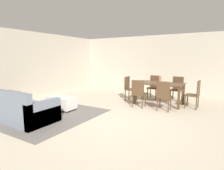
{
  "coord_description": "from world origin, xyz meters",
  "views": [
    {
      "loc": [
        2.41,
        -4.0,
        1.65
      ],
      "look_at": [
        -0.75,
        1.26,
        0.74
      ],
      "focal_mm": 30.0,
      "sensor_mm": 36.0,
      "label": 1
    }
  ],
  "objects_px": {
    "dining_chair_head_west": "(129,87)",
    "dining_chair_head_east": "(195,93)",
    "book_on_ottoman": "(61,97)",
    "ottoman_table": "(61,102)",
    "dining_table": "(159,85)",
    "couch": "(18,109)",
    "dining_chair_near_right": "(164,95)",
    "dining_chair_far_left": "(154,86)",
    "dining_chair_far_right": "(177,87)",
    "vase_centerpiece": "(160,79)",
    "dining_chair_near_left": "(138,92)"
  },
  "relations": [
    {
      "from": "dining_chair_near_right",
      "to": "dining_table",
      "type": "bearing_deg",
      "value": 115.95
    },
    {
      "from": "couch",
      "to": "vase_centerpiece",
      "type": "height_order",
      "value": "vase_centerpiece"
    },
    {
      "from": "ottoman_table",
      "to": "dining_chair_near_left",
      "type": "height_order",
      "value": "dining_chair_near_left"
    },
    {
      "from": "dining_chair_far_left",
      "to": "dining_chair_head_east",
      "type": "distance_m",
      "value": 1.84
    },
    {
      "from": "ottoman_table",
      "to": "dining_chair_far_left",
      "type": "distance_m",
      "value": 3.73
    },
    {
      "from": "dining_chair_near_left",
      "to": "dining_table",
      "type": "bearing_deg",
      "value": 62.21
    },
    {
      "from": "ottoman_table",
      "to": "dining_table",
      "type": "bearing_deg",
      "value": 44.19
    },
    {
      "from": "dining_table",
      "to": "dining_chair_far_left",
      "type": "xyz_separation_m",
      "value": [
        -0.45,
        0.82,
        -0.15
      ]
    },
    {
      "from": "dining_chair_head_east",
      "to": "dining_chair_far_left",
      "type": "bearing_deg",
      "value": 153.14
    },
    {
      "from": "dining_table",
      "to": "dining_chair_head_west",
      "type": "bearing_deg",
      "value": -178.51
    },
    {
      "from": "dining_chair_near_right",
      "to": "ottoman_table",
      "type": "bearing_deg",
      "value": -151.77
    },
    {
      "from": "dining_chair_near_right",
      "to": "book_on_ottoman",
      "type": "distance_m",
      "value": 3.17
    },
    {
      "from": "dining_table",
      "to": "dining_chair_far_left",
      "type": "bearing_deg",
      "value": 118.81
    },
    {
      "from": "ottoman_table",
      "to": "dining_chair_head_east",
      "type": "distance_m",
      "value": 4.3
    },
    {
      "from": "dining_chair_near_left",
      "to": "ottoman_table",
      "type": "bearing_deg",
      "value": -142.48
    },
    {
      "from": "ottoman_table",
      "to": "vase_centerpiece",
      "type": "bearing_deg",
      "value": 43.82
    },
    {
      "from": "dining_table",
      "to": "book_on_ottoman",
      "type": "xyz_separation_m",
      "value": [
        -2.36,
        -2.39,
        -0.23
      ]
    },
    {
      "from": "dining_chair_near_right",
      "to": "dining_chair_head_east",
      "type": "height_order",
      "value": "same"
    },
    {
      "from": "dining_chair_head_east",
      "to": "dining_chair_far_right",
      "type": "bearing_deg",
      "value": 131.13
    },
    {
      "from": "ottoman_table",
      "to": "dining_chair_far_right",
      "type": "relative_size",
      "value": 0.99
    },
    {
      "from": "dining_chair_near_right",
      "to": "dining_chair_far_right",
      "type": "relative_size",
      "value": 1.0
    },
    {
      "from": "dining_chair_near_right",
      "to": "vase_centerpiece",
      "type": "relative_size",
      "value": 3.86
    },
    {
      "from": "ottoman_table",
      "to": "dining_table",
      "type": "relative_size",
      "value": 0.55
    },
    {
      "from": "dining_table",
      "to": "vase_centerpiece",
      "type": "bearing_deg",
      "value": -11.62
    },
    {
      "from": "dining_table",
      "to": "dining_chair_far_left",
      "type": "distance_m",
      "value": 0.94
    },
    {
      "from": "couch",
      "to": "dining_chair_near_right",
      "type": "distance_m",
      "value": 4.16
    },
    {
      "from": "couch",
      "to": "dining_chair_head_west",
      "type": "distance_m",
      "value": 3.92
    },
    {
      "from": "dining_table",
      "to": "book_on_ottoman",
      "type": "bearing_deg",
      "value": -134.7
    },
    {
      "from": "dining_table",
      "to": "ottoman_table",
      "type": "bearing_deg",
      "value": -135.81
    },
    {
      "from": "dining_chair_near_right",
      "to": "dining_chair_far_left",
      "type": "xyz_separation_m",
      "value": [
        -0.85,
        1.65,
        0.0
      ]
    },
    {
      "from": "dining_chair_far_left",
      "to": "dining_chair_far_right",
      "type": "distance_m",
      "value": 0.9
    },
    {
      "from": "dining_table",
      "to": "dining_chair_head_east",
      "type": "relative_size",
      "value": 1.8
    },
    {
      "from": "book_on_ottoman",
      "to": "dining_chair_head_east",
      "type": "bearing_deg",
      "value": 33.77
    },
    {
      "from": "dining_chair_far_left",
      "to": "dining_chair_near_right",
      "type": "bearing_deg",
      "value": -62.62
    },
    {
      "from": "dining_chair_head_west",
      "to": "book_on_ottoman",
      "type": "xyz_separation_m",
      "value": [
        -1.21,
        -2.36,
        -0.08
      ]
    },
    {
      "from": "dining_chair_far_right",
      "to": "dining_chair_head_east",
      "type": "xyz_separation_m",
      "value": [
        0.74,
        -0.84,
        0.0
      ]
    },
    {
      "from": "ottoman_table",
      "to": "dining_chair_head_west",
      "type": "xyz_separation_m",
      "value": [
        1.26,
        2.32,
        0.28
      ]
    },
    {
      "from": "couch",
      "to": "book_on_ottoman",
      "type": "distance_m",
      "value": 1.3
    },
    {
      "from": "dining_chair_near_left",
      "to": "dining_chair_far_left",
      "type": "height_order",
      "value": "same"
    },
    {
      "from": "couch",
      "to": "dining_chair_far_left",
      "type": "xyz_separation_m",
      "value": [
        2.21,
        4.45,
        0.23
      ]
    },
    {
      "from": "dining_chair_near_right",
      "to": "dining_chair_far_right",
      "type": "height_order",
      "value": "same"
    },
    {
      "from": "vase_centerpiece",
      "to": "dining_chair_far_right",
      "type": "bearing_deg",
      "value": 62.97
    },
    {
      "from": "ottoman_table",
      "to": "dining_chair_head_east",
      "type": "xyz_separation_m",
      "value": [
        3.6,
        2.33,
        0.28
      ]
    },
    {
      "from": "dining_chair_head_east",
      "to": "vase_centerpiece",
      "type": "height_order",
      "value": "vase_centerpiece"
    },
    {
      "from": "ottoman_table",
      "to": "dining_chair_head_west",
      "type": "distance_m",
      "value": 2.65
    },
    {
      "from": "dining_chair_head_east",
      "to": "book_on_ottoman",
      "type": "xyz_separation_m",
      "value": [
        -3.55,
        -2.37,
        -0.08
      ]
    },
    {
      "from": "vase_centerpiece",
      "to": "book_on_ottoman",
      "type": "xyz_separation_m",
      "value": [
        -2.39,
        -2.38,
        -0.44
      ]
    },
    {
      "from": "dining_chair_head_west",
      "to": "dining_chair_head_east",
      "type": "bearing_deg",
      "value": 0.43
    },
    {
      "from": "dining_chair_far_right",
      "to": "ottoman_table",
      "type": "bearing_deg",
      "value": -132.06
    },
    {
      "from": "dining_chair_far_left",
      "to": "couch",
      "type": "bearing_deg",
      "value": -116.44
    }
  ]
}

